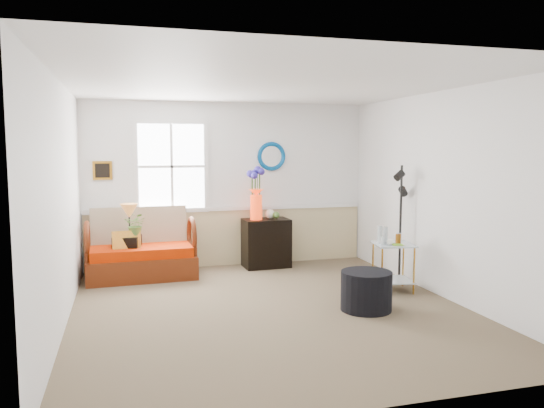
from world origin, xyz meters
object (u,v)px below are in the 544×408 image
object	(u,v)px
lamp_stand	(128,257)
cabinet	(266,243)
loveseat	(141,244)
floor_lamp	(400,225)
ottoman	(366,291)
side_table	(393,267)

from	to	relation	value
lamp_stand	cabinet	xyz separation A→B (m)	(2.13, 0.20, 0.07)
lamp_stand	cabinet	size ratio (longest dim) A/B	0.81
loveseat	floor_lamp	bearing A→B (deg)	-22.11
loveseat	ottoman	xyz separation A→B (m)	(2.47, -2.31, -0.27)
lamp_stand	side_table	world-z (taller)	side_table
side_table	lamp_stand	bearing A→B (deg)	154.34
cabinet	floor_lamp	world-z (taller)	floor_lamp
side_table	floor_lamp	bearing A→B (deg)	50.15
lamp_stand	ottoman	size ratio (longest dim) A/B	1.05
lamp_stand	ottoman	distance (m)	3.53
lamp_stand	floor_lamp	xyz separation A→B (m)	(3.67, -1.27, 0.51)
loveseat	lamp_stand	xyz separation A→B (m)	(-0.19, -0.01, -0.19)
cabinet	side_table	distance (m)	2.21
ottoman	floor_lamp	bearing A→B (deg)	45.82
loveseat	cabinet	distance (m)	1.95
floor_lamp	ottoman	world-z (taller)	floor_lamp
loveseat	lamp_stand	distance (m)	0.27
loveseat	side_table	xyz separation A→B (m)	(3.18, -1.63, -0.18)
lamp_stand	cabinet	bearing A→B (deg)	5.42
lamp_stand	loveseat	bearing A→B (deg)	2.37
loveseat	cabinet	bearing A→B (deg)	3.86
floor_lamp	side_table	bearing A→B (deg)	-142.53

